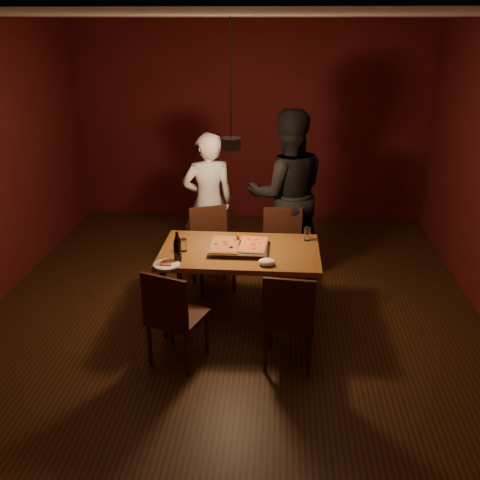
# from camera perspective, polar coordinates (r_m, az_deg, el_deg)

# --- Properties ---
(room_shell) EXTENTS (6.00, 6.00, 6.00)m
(room_shell) POSITION_cam_1_polar(r_m,az_deg,el_deg) (4.91, -0.94, 6.25)
(room_shell) COLOR #3C2210
(room_shell) RESTS_ON ground
(dining_table) EXTENTS (1.50, 0.90, 0.75)m
(dining_table) POSITION_cam_1_polar(r_m,az_deg,el_deg) (5.09, 0.00, -1.81)
(dining_table) COLOR brown
(dining_table) RESTS_ON floor
(chair_far_left) EXTENTS (0.55, 0.55, 0.49)m
(chair_far_left) POSITION_cam_1_polar(r_m,az_deg,el_deg) (5.84, -3.12, -0.05)
(chair_far_left) COLOR #38190F
(chair_far_left) RESTS_ON floor
(chair_far_right) EXTENTS (0.43, 0.43, 0.49)m
(chair_far_right) POSITION_cam_1_polar(r_m,az_deg,el_deg) (5.80, 4.53, -0.25)
(chair_far_right) COLOR #38190F
(chair_far_right) RESTS_ON floor
(chair_near_left) EXTENTS (0.54, 0.54, 0.49)m
(chair_near_left) POSITION_cam_1_polar(r_m,az_deg,el_deg) (4.50, -7.26, -7.46)
(chair_near_left) COLOR #38190F
(chair_near_left) RESTS_ON floor
(chair_near_right) EXTENTS (0.46, 0.46, 0.49)m
(chair_near_right) POSITION_cam_1_polar(r_m,az_deg,el_deg) (4.45, 5.25, -7.72)
(chair_near_right) COLOR #38190F
(chair_near_right) RESTS_ON floor
(pizza_tray) EXTENTS (0.59, 0.50, 0.05)m
(pizza_tray) POSITION_cam_1_polar(r_m,az_deg,el_deg) (5.05, -0.13, -0.82)
(pizza_tray) COLOR silver
(pizza_tray) RESTS_ON dining_table
(pizza_meat) EXTENTS (0.27, 0.43, 0.02)m
(pizza_meat) POSITION_cam_1_polar(r_m,az_deg,el_deg) (5.04, -1.54, -0.47)
(pizza_meat) COLOR maroon
(pizza_meat) RESTS_ON pizza_tray
(pizza_cheese) EXTENTS (0.28, 0.42, 0.02)m
(pizza_cheese) POSITION_cam_1_polar(r_m,az_deg,el_deg) (5.03, 1.40, -0.48)
(pizza_cheese) COLOR gold
(pizza_cheese) RESTS_ON pizza_tray
(spatula) EXTENTS (0.14, 0.25, 0.04)m
(spatula) POSITION_cam_1_polar(r_m,az_deg,el_deg) (5.06, -0.06, -0.29)
(spatula) COLOR silver
(spatula) RESTS_ON pizza_tray
(beer_bottle_a) EXTENTS (0.07, 0.07, 0.25)m
(beer_bottle_a) POSITION_cam_1_polar(r_m,az_deg,el_deg) (4.80, -6.72, -0.93)
(beer_bottle_a) COLOR black
(beer_bottle_a) RESTS_ON dining_table
(beer_bottle_b) EXTENTS (0.07, 0.07, 0.27)m
(beer_bottle_b) POSITION_cam_1_polar(r_m,az_deg,el_deg) (4.83, -6.69, -0.65)
(beer_bottle_b) COLOR black
(beer_bottle_b) RESTS_ON dining_table
(water_glass_left) EXTENTS (0.07, 0.07, 0.12)m
(water_glass_left) POSITION_cam_1_polar(r_m,az_deg,el_deg) (5.05, -6.08, -0.54)
(water_glass_left) COLOR silver
(water_glass_left) RESTS_ON dining_table
(water_glass_right) EXTENTS (0.06, 0.06, 0.13)m
(water_glass_right) POSITION_cam_1_polar(r_m,az_deg,el_deg) (5.30, 7.17, 0.65)
(water_glass_right) COLOR silver
(water_glass_right) RESTS_ON dining_table
(plate_slice) EXTENTS (0.24, 0.24, 0.03)m
(plate_slice) POSITION_cam_1_polar(r_m,az_deg,el_deg) (4.78, -7.84, -2.61)
(plate_slice) COLOR white
(plate_slice) RESTS_ON dining_table
(napkin) EXTENTS (0.15, 0.12, 0.06)m
(napkin) POSITION_cam_1_polar(r_m,az_deg,el_deg) (4.74, 2.88, -2.36)
(napkin) COLOR white
(napkin) RESTS_ON dining_table
(diner_white) EXTENTS (0.69, 0.56, 1.63)m
(diner_white) POSITION_cam_1_polar(r_m,az_deg,el_deg) (6.20, -3.38, 4.02)
(diner_white) COLOR white
(diner_white) RESTS_ON floor
(diner_dark) EXTENTS (1.04, 0.88, 1.90)m
(diner_dark) POSITION_cam_1_polar(r_m,az_deg,el_deg) (6.06, 5.03, 4.90)
(diner_dark) COLOR black
(diner_dark) RESTS_ON floor
(pendant_lamp) EXTENTS (0.18, 0.18, 1.10)m
(pendant_lamp) POSITION_cam_1_polar(r_m,az_deg,el_deg) (4.82, -0.97, 10.37)
(pendant_lamp) COLOR black
(pendant_lamp) RESTS_ON ceiling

